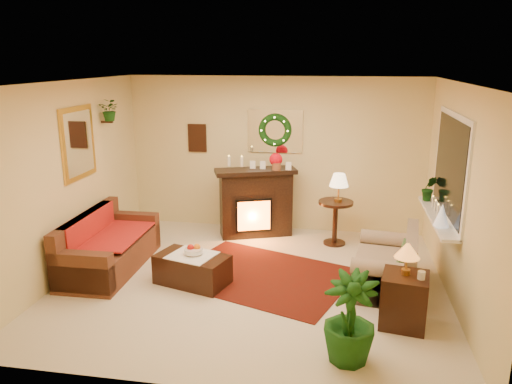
% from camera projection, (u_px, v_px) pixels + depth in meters
% --- Properties ---
extents(floor, '(5.00, 5.00, 0.00)m').
position_uv_depth(floor, '(252.00, 282.00, 6.63)').
color(floor, beige).
rests_on(floor, ground).
extents(ceiling, '(5.00, 5.00, 0.00)m').
position_uv_depth(ceiling, '(251.00, 83.00, 5.95)').
color(ceiling, white).
rests_on(ceiling, ground).
extents(wall_back, '(5.00, 5.00, 0.00)m').
position_uv_depth(wall_back, '(275.00, 155.00, 8.43)').
color(wall_back, '#EFD88C').
rests_on(wall_back, ground).
extents(wall_front, '(5.00, 5.00, 0.00)m').
position_uv_depth(wall_front, '(203.00, 255.00, 4.15)').
color(wall_front, '#EFD88C').
rests_on(wall_front, ground).
extents(wall_left, '(4.50, 4.50, 0.00)m').
position_uv_depth(wall_left, '(69.00, 180.00, 6.70)').
color(wall_left, '#EFD88C').
rests_on(wall_left, ground).
extents(wall_right, '(4.50, 4.50, 0.00)m').
position_uv_depth(wall_right, '(459.00, 197.00, 5.88)').
color(wall_right, '#EFD88C').
rests_on(wall_right, ground).
extents(area_rug, '(2.73, 2.39, 0.01)m').
position_uv_depth(area_rug, '(262.00, 275.00, 6.82)').
color(area_rug, maroon).
rests_on(area_rug, floor).
extents(sofa, '(0.83, 1.84, 0.79)m').
position_uv_depth(sofa, '(110.00, 239.00, 6.97)').
color(sofa, '#3D2919').
rests_on(sofa, floor).
extents(red_throw, '(0.84, 1.37, 0.02)m').
position_uv_depth(red_throw, '(113.00, 234.00, 7.12)').
color(red_throw, red).
rests_on(red_throw, sofa).
extents(fireplace, '(1.22, 0.76, 1.07)m').
position_uv_depth(fireplace, '(256.00, 204.00, 8.26)').
color(fireplace, black).
rests_on(fireplace, floor).
extents(poinsettia, '(0.21, 0.21, 0.21)m').
position_uv_depth(poinsettia, '(276.00, 160.00, 8.02)').
color(poinsettia, red).
rests_on(poinsettia, fireplace).
extents(mantel_candle_a, '(0.05, 0.05, 0.16)m').
position_uv_depth(mantel_candle_a, '(229.00, 161.00, 8.09)').
color(mantel_candle_a, white).
rests_on(mantel_candle_a, fireplace).
extents(mantel_candle_b, '(0.05, 0.05, 0.16)m').
position_uv_depth(mantel_candle_b, '(242.00, 162.00, 8.06)').
color(mantel_candle_b, white).
rests_on(mantel_candle_b, fireplace).
extents(mantel_mirror, '(0.92, 0.02, 0.72)m').
position_uv_depth(mantel_mirror, '(275.00, 131.00, 8.31)').
color(mantel_mirror, white).
rests_on(mantel_mirror, wall_back).
extents(wreath, '(0.55, 0.11, 0.55)m').
position_uv_depth(wreath, '(275.00, 130.00, 8.27)').
color(wreath, '#194719').
rests_on(wreath, wall_back).
extents(wall_art, '(0.32, 0.03, 0.48)m').
position_uv_depth(wall_art, '(197.00, 138.00, 8.57)').
color(wall_art, '#381E11').
rests_on(wall_art, wall_back).
extents(gold_mirror, '(0.03, 0.84, 1.00)m').
position_uv_depth(gold_mirror, '(78.00, 143.00, 6.87)').
color(gold_mirror, gold).
rests_on(gold_mirror, wall_left).
extents(hanging_plant, '(0.33, 0.28, 0.36)m').
position_uv_depth(hanging_plant, '(111.00, 121.00, 7.50)').
color(hanging_plant, '#194719').
rests_on(hanging_plant, wall_left).
extents(loveseat, '(0.93, 1.39, 0.75)m').
position_uv_depth(loveseat, '(386.00, 256.00, 6.42)').
color(loveseat, '#806D52').
rests_on(loveseat, floor).
extents(window_frame, '(0.03, 1.86, 1.36)m').
position_uv_depth(window_frame, '(451.00, 166.00, 6.34)').
color(window_frame, white).
rests_on(window_frame, wall_right).
extents(window_glass, '(0.02, 1.70, 1.22)m').
position_uv_depth(window_glass, '(450.00, 166.00, 6.35)').
color(window_glass, black).
rests_on(window_glass, wall_right).
extents(window_sill, '(0.22, 1.86, 0.04)m').
position_uv_depth(window_sill, '(437.00, 217.00, 6.54)').
color(window_sill, white).
rests_on(window_sill, wall_right).
extents(mini_tree, '(0.19, 0.19, 0.28)m').
position_uv_depth(mini_tree, '(442.00, 215.00, 6.06)').
color(mini_tree, silver).
rests_on(mini_tree, window_sill).
extents(sill_plant, '(0.26, 0.21, 0.48)m').
position_uv_depth(sill_plant, '(429.00, 188.00, 7.14)').
color(sill_plant, '#104215').
rests_on(sill_plant, window_sill).
extents(side_table_round, '(0.71, 0.71, 0.71)m').
position_uv_depth(side_table_round, '(335.00, 224.00, 7.92)').
color(side_table_round, black).
rests_on(side_table_round, floor).
extents(lamp_cream, '(0.30, 0.30, 0.46)m').
position_uv_depth(lamp_cream, '(339.00, 191.00, 7.75)').
color(lamp_cream, '#FFE3A7').
rests_on(lamp_cream, side_table_round).
extents(end_table_square, '(0.56, 0.56, 0.60)m').
position_uv_depth(end_table_square, '(404.00, 302.00, 5.51)').
color(end_table_square, '#4F2A17').
rests_on(end_table_square, floor).
extents(lamp_tiffany, '(0.27, 0.27, 0.40)m').
position_uv_depth(lamp_tiffany, '(406.00, 262.00, 5.41)').
color(lamp_tiffany, orange).
rests_on(lamp_tiffany, end_table_square).
extents(coffee_table, '(1.04, 0.76, 0.39)m').
position_uv_depth(coffee_table, '(192.00, 268.00, 6.55)').
color(coffee_table, '#48311D').
rests_on(coffee_table, floor).
extents(fruit_bowl, '(0.24, 0.24, 0.06)m').
position_uv_depth(fruit_bowl, '(194.00, 251.00, 6.51)').
color(fruit_bowl, white).
rests_on(fruit_bowl, coffee_table).
extents(floor_palm, '(1.95, 1.95, 2.76)m').
position_uv_depth(floor_palm, '(350.00, 319.00, 4.81)').
color(floor_palm, '#2C6331').
rests_on(floor_palm, floor).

